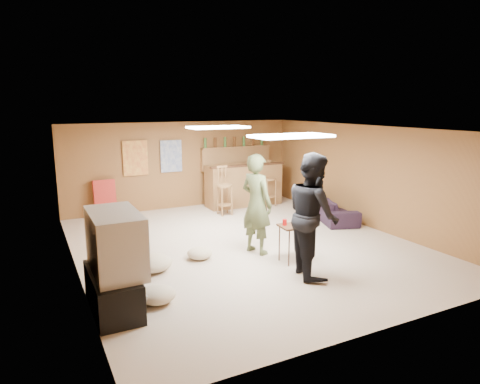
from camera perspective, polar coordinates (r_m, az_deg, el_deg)
name	(u,v)px	position (r m, az deg, el deg)	size (l,w,h in m)	color
ground	(245,245)	(8.21, 0.63, -7.11)	(7.00, 7.00, 0.00)	#B9A38D
ceiling	(245,129)	(7.78, 0.67, 8.42)	(6.00, 7.00, 0.02)	silver
wall_back	(182,165)	(11.10, -7.71, 3.58)	(6.00, 0.02, 2.20)	brown
wall_front	(386,242)	(5.17, 18.93, -6.33)	(6.00, 0.02, 2.20)	brown
wall_left	(73,206)	(7.09, -21.42, -1.71)	(0.02, 7.00, 2.20)	brown
wall_right	(368,177)	(9.65, 16.67, 1.99)	(0.02, 7.00, 2.20)	brown
tv_stand	(113,291)	(5.96, -16.59, -12.49)	(0.55, 1.30, 0.50)	black
dvd_box	(130,294)	(6.04, -14.43, -13.08)	(0.35, 0.50, 0.08)	#B2B2B7
tv_body	(115,242)	(5.74, -16.28, -6.46)	(0.60, 1.10, 0.80)	#B2B2B7
tv_screen	(139,239)	(5.80, -13.26, -6.11)	(0.02, 0.95, 0.65)	navy
bar_counter	(244,185)	(11.27, 0.51, 0.98)	(2.00, 0.60, 1.10)	brown
bar_lip	(248,165)	(10.97, 1.11, 3.59)	(2.10, 0.12, 0.05)	#3A2112
bar_shelf	(236,147)	(11.54, -0.51, 5.99)	(2.00, 0.18, 0.05)	brown
bar_backing	(236,158)	(11.59, -0.55, 4.52)	(2.00, 0.14, 0.60)	brown
poster_left	(135,158)	(10.70, -13.77, 4.40)	(0.60, 0.03, 0.85)	#BF3F26
poster_right	(171,156)	(10.94, -9.17, 4.74)	(0.55, 0.03, 0.80)	#334C99
folding_chair_stack	(105,199)	(10.55, -17.56, -0.88)	(0.50, 0.14, 0.90)	red
ceiling_panel_front	(291,136)	(6.49, 6.83, 7.42)	(1.20, 0.60, 0.04)	white
ceiling_panel_back	(218,127)	(8.86, -2.95, 8.61)	(1.20, 0.60, 0.04)	white
person_olive	(257,204)	(7.59, 2.22, -1.61)	(0.65, 0.43, 1.80)	#4D5632
person_black	(313,215)	(6.69, 9.69, -3.01)	(0.94, 0.73, 1.93)	black
sofa	(332,208)	(10.20, 12.18, -2.10)	(1.78, 0.70, 0.52)	black
tray_table	(294,243)	(7.36, 7.22, -6.82)	(0.49, 0.39, 0.64)	#3A2112
cup_red_near	(285,222)	(7.23, 5.98, -4.04)	(0.07, 0.07, 0.10)	#AA0B0B
cup_red_far	(300,223)	(7.24, 8.06, -4.06)	(0.08, 0.08, 0.11)	#AA0B0B
cup_blue	(298,219)	(7.43, 7.74, -3.63)	(0.08, 0.08, 0.11)	#163D9B
bar_stool_left	(225,193)	(10.28, -2.05, -0.15)	(0.34, 0.34, 1.07)	brown
bar_stool_right	(269,183)	(11.20, 3.88, 1.25)	(0.39, 0.39, 1.24)	brown
cushion_near_tv	(153,263)	(7.10, -11.47, -9.25)	(0.59, 0.59, 0.27)	tan
cushion_mid	(200,253)	(7.53, -5.41, -8.13)	(0.43, 0.43, 0.20)	tan
cushion_far	(157,295)	(6.05, -10.95, -13.29)	(0.50, 0.50, 0.22)	tan
bottle_row	(234,142)	(11.48, -0.74, 6.74)	(1.76, 0.08, 0.26)	#3F7233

